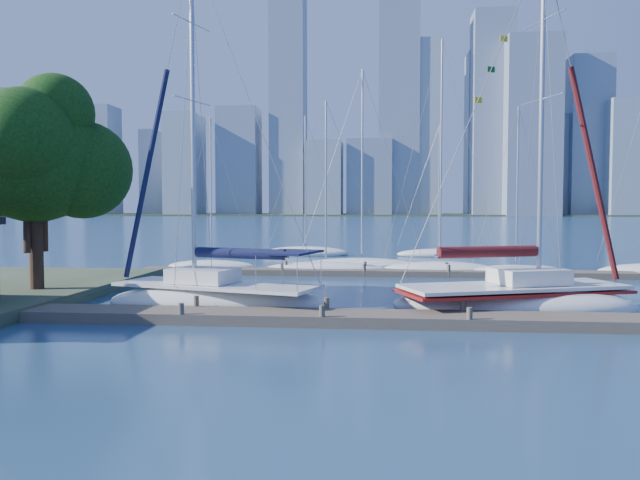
# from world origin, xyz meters

# --- Properties ---
(ground) EXTENTS (700.00, 700.00, 0.00)m
(ground) POSITION_xyz_m (0.00, 0.00, 0.00)
(ground) COLOR navy
(ground) RESTS_ON ground
(near_dock) EXTENTS (26.00, 2.00, 0.40)m
(near_dock) POSITION_xyz_m (0.00, 0.00, 0.20)
(near_dock) COLOR #483F35
(near_dock) RESTS_ON ground
(far_dock) EXTENTS (30.00, 1.80, 0.36)m
(far_dock) POSITION_xyz_m (2.00, 16.00, 0.18)
(far_dock) COLOR #483F35
(far_dock) RESTS_ON ground
(far_shore) EXTENTS (800.00, 100.00, 1.50)m
(far_shore) POSITION_xyz_m (0.00, 320.00, 0.00)
(far_shore) COLOR #38472D
(far_shore) RESTS_ON ground
(tree) EXTENTS (7.89, 7.18, 10.01)m
(tree) POSITION_xyz_m (-13.39, 4.40, 6.62)
(tree) COLOR black
(tree) RESTS_ON ground
(sailboat_navy) EXTENTS (9.52, 5.34, 15.26)m
(sailboat_navy) POSITION_xyz_m (-4.66, 2.58, 1.16)
(sailboat_navy) COLOR white
(sailboat_navy) RESTS_ON ground
(sailboat_maroon) EXTENTS (10.00, 6.15, 15.06)m
(sailboat_maroon) POSITION_xyz_m (7.24, 2.95, 1.10)
(sailboat_maroon) COLOR white
(sailboat_maroon) RESTS_ON ground
(bg_boat_0) EXTENTS (6.34, 3.23, 10.46)m
(bg_boat_0) POSITION_xyz_m (-9.37, 18.74, 0.22)
(bg_boat_0) COLOR white
(bg_boat_0) RESTS_ON ground
(bg_boat_1) EXTENTS (8.17, 3.04, 11.19)m
(bg_boat_1) POSITION_xyz_m (-1.50, 17.20, 0.24)
(bg_boat_1) COLOR white
(bg_boat_1) RESTS_ON ground
(bg_boat_2) EXTENTS (8.78, 5.31, 13.56)m
(bg_boat_2) POSITION_xyz_m (0.73, 19.06, 0.28)
(bg_boat_2) COLOR white
(bg_boat_2) RESTS_ON ground
(bg_boat_3) EXTENTS (7.64, 4.43, 14.90)m
(bg_boat_3) POSITION_xyz_m (5.68, 17.37, 0.29)
(bg_boat_3) COLOR white
(bg_boat_3) RESTS_ON ground
(bg_boat_4) EXTENTS (6.19, 3.87, 10.55)m
(bg_boat_4) POSITION_xyz_m (10.19, 16.70, 0.23)
(bg_boat_4) COLOR white
(bg_boat_4) RESTS_ON ground
(bg_boat_6) EXTENTS (7.76, 3.27, 12.39)m
(bg_boat_6) POSITION_xyz_m (-4.56, 31.44, 0.27)
(bg_boat_6) COLOR white
(bg_boat_6) RESTS_ON ground
(bg_boat_7) EXTENTS (7.21, 2.80, 11.42)m
(bg_boat_7) POSITION_xyz_m (6.83, 31.33, 0.23)
(bg_boat_7) COLOR white
(bg_boat_7) RESTS_ON ground
(skyline) EXTENTS (503.60, 51.31, 117.21)m
(skyline) POSITION_xyz_m (17.06, 290.41, 36.26)
(skyline) COLOR #8192A6
(skyline) RESTS_ON ground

